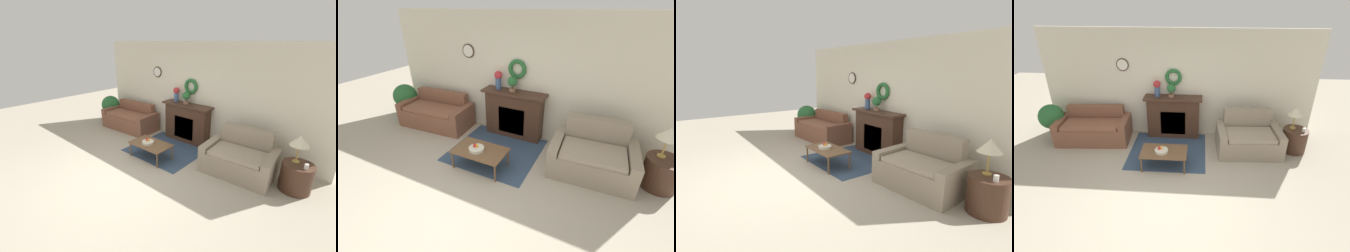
{
  "view_description": "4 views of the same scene",
  "coord_description": "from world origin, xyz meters",
  "views": [
    {
      "loc": [
        3.36,
        -2.31,
        2.7
      ],
      "look_at": [
        0.0,
        1.63,
        0.74
      ],
      "focal_mm": 24.0,
      "sensor_mm": 36.0,
      "label": 1
    },
    {
      "loc": [
        1.81,
        -1.75,
        2.74
      ],
      "look_at": [
        0.16,
        1.62,
        0.74
      ],
      "focal_mm": 24.0,
      "sensor_mm": 36.0,
      "label": 2
    },
    {
      "loc": [
        4.51,
        -1.69,
        2.06
      ],
      "look_at": [
        0.15,
        1.39,
        0.91
      ],
      "focal_mm": 28.0,
      "sensor_mm": 36.0,
      "label": 3
    },
    {
      "loc": [
        0.59,
        -3.53,
        3.44
      ],
      "look_at": [
        0.21,
        1.46,
        0.85
      ],
      "focal_mm": 28.0,
      "sensor_mm": 36.0,
      "label": 4
    }
  ],
  "objects": [
    {
      "name": "floor_rug",
      "position": [
        -0.15,
        1.78,
        0.0
      ],
      "size": [
        1.8,
        1.7,
        0.01
      ],
      "color": "#334760",
      "rests_on": "ground_plane"
    },
    {
      "name": "table_lamp",
      "position": [
        2.78,
        2.1,
        0.99
      ],
      "size": [
        0.35,
        0.35,
        0.54
      ],
      "color": "#B28E42",
      "rests_on": "side_table_by_loveseat"
    },
    {
      "name": "vase_on_mantel_left",
      "position": [
        -0.49,
        2.56,
        1.33
      ],
      "size": [
        0.18,
        0.18,
        0.4
      ],
      "color": "#3D5684",
      "rests_on": "fireplace"
    },
    {
      "name": "fruit_bowl",
      "position": [
        -0.21,
        1.12,
        0.42
      ],
      "size": [
        0.29,
        0.29,
        0.12
      ],
      "color": "beige",
      "rests_on": "coffee_table"
    },
    {
      "name": "fireplace",
      "position": [
        -0.09,
        2.56,
        0.55
      ],
      "size": [
        1.46,
        0.41,
        1.09
      ],
      "color": "#42281C",
      "rests_on": "ground_plane"
    },
    {
      "name": "potted_plant_on_mantel",
      "position": [
        -0.13,
        2.54,
        1.29
      ],
      "size": [
        0.22,
        0.22,
        0.33
      ],
      "color": "#8E664C",
      "rests_on": "fireplace"
    },
    {
      "name": "ground_plane",
      "position": [
        0.0,
        0.0,
        0.0
      ],
      "size": [
        16.0,
        16.0,
        0.0
      ],
      "primitive_type": "plane",
      "color": "#ADA38E"
    },
    {
      "name": "potted_plant_floor_by_couch",
      "position": [
        -3.19,
        2.23,
        0.57
      ],
      "size": [
        0.63,
        0.63,
        0.9
      ],
      "color": "#8E664C",
      "rests_on": "ground_plane"
    },
    {
      "name": "couch_left",
      "position": [
        -2.08,
        2.17,
        0.31
      ],
      "size": [
        1.82,
        0.96,
        0.83
      ],
      "rotation": [
        0.0,
        0.0,
        0.06
      ],
      "color": "brown",
      "rests_on": "ground_plane"
    },
    {
      "name": "loveseat_right",
      "position": [
        1.75,
        1.96,
        0.32
      ],
      "size": [
        1.52,
        1.06,
        0.93
      ],
      "rotation": [
        0.0,
        0.0,
        0.06
      ],
      "color": "gray",
      "rests_on": "ground_plane"
    },
    {
      "name": "coffee_table",
      "position": [
        -0.15,
        1.16,
        0.35
      ],
      "size": [
        0.99,
        0.6,
        0.38
      ],
      "color": "brown",
      "rests_on": "ground_plane"
    },
    {
      "name": "side_table_by_loveseat",
      "position": [
        2.85,
        2.04,
        0.28
      ],
      "size": [
        0.57,
        0.57,
        0.56
      ],
      "color": "#42281C",
      "rests_on": "ground_plane"
    },
    {
      "name": "wall_back",
      "position": [
        -0.0,
        2.76,
        1.35
      ],
      "size": [
        6.8,
        0.15,
        2.7
      ],
      "color": "beige",
      "rests_on": "ground_plane"
    }
  ]
}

